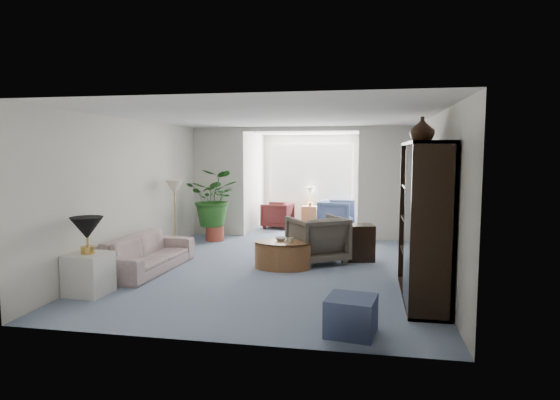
% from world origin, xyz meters
% --- Properties ---
extents(floor, '(6.00, 6.00, 0.00)m').
position_xyz_m(floor, '(0.00, 0.00, 0.00)').
color(floor, '#7E8CA6').
rests_on(floor, ground).
extents(sunroom_floor, '(2.60, 2.60, 0.00)m').
position_xyz_m(sunroom_floor, '(0.00, 4.10, 0.00)').
color(sunroom_floor, '#7E8CA6').
rests_on(sunroom_floor, ground).
extents(back_pier_left, '(1.20, 0.12, 2.50)m').
position_xyz_m(back_pier_left, '(-1.90, 3.00, 1.25)').
color(back_pier_left, silver).
rests_on(back_pier_left, ground).
extents(back_pier_right, '(1.20, 0.12, 2.50)m').
position_xyz_m(back_pier_right, '(1.90, 3.00, 1.25)').
color(back_pier_right, silver).
rests_on(back_pier_right, ground).
extents(back_header, '(2.60, 0.12, 0.10)m').
position_xyz_m(back_header, '(0.00, 3.00, 2.45)').
color(back_header, silver).
rests_on(back_header, back_pier_left).
extents(window_pane, '(2.20, 0.02, 1.50)m').
position_xyz_m(window_pane, '(0.00, 5.18, 1.40)').
color(window_pane, white).
extents(window_blinds, '(2.20, 0.02, 1.50)m').
position_xyz_m(window_blinds, '(0.00, 5.15, 1.40)').
color(window_blinds, white).
extents(framed_picture, '(0.04, 0.50, 0.40)m').
position_xyz_m(framed_picture, '(2.46, -0.10, 1.70)').
color(framed_picture, '#BBAF96').
extents(sofa, '(0.88, 2.01, 0.58)m').
position_xyz_m(sofa, '(-2.02, -0.40, 0.29)').
color(sofa, beige).
rests_on(sofa, ground).
extents(end_table, '(0.54, 0.54, 0.56)m').
position_xyz_m(end_table, '(-2.22, -1.75, 0.28)').
color(end_table, silver).
rests_on(end_table, ground).
extents(table_lamp, '(0.44, 0.44, 0.30)m').
position_xyz_m(table_lamp, '(-2.22, -1.75, 0.91)').
color(table_lamp, black).
rests_on(table_lamp, end_table).
extents(floor_lamp, '(0.36, 0.36, 0.28)m').
position_xyz_m(floor_lamp, '(-2.22, 1.20, 1.25)').
color(floor_lamp, '#F2DFC0').
rests_on(floor_lamp, ground).
extents(coffee_table, '(1.08, 1.08, 0.45)m').
position_xyz_m(coffee_table, '(0.13, 0.17, 0.23)').
color(coffee_table, brown).
rests_on(coffee_table, ground).
extents(coffee_bowl, '(0.23, 0.23, 0.05)m').
position_xyz_m(coffee_bowl, '(0.08, 0.27, 0.47)').
color(coffee_bowl, silver).
rests_on(coffee_bowl, coffee_table).
extents(coffee_cup, '(0.11, 0.11, 0.09)m').
position_xyz_m(coffee_cup, '(0.28, 0.07, 0.49)').
color(coffee_cup, beige).
rests_on(coffee_cup, coffee_table).
extents(wingback_chair, '(1.23, 1.23, 0.82)m').
position_xyz_m(wingback_chair, '(0.65, 0.68, 0.41)').
color(wingback_chair, '#5F564B').
rests_on(wingback_chair, ground).
extents(side_table_dark, '(0.62, 0.54, 0.64)m').
position_xyz_m(side_table_dark, '(1.35, 0.98, 0.32)').
color(side_table_dark, black).
rests_on(side_table_dark, ground).
extents(entertainment_cabinet, '(0.50, 1.86, 2.07)m').
position_xyz_m(entertainment_cabinet, '(2.23, -1.10, 1.03)').
color(entertainment_cabinet, black).
rests_on(entertainment_cabinet, ground).
extents(cabinet_urn, '(0.34, 0.34, 0.35)m').
position_xyz_m(cabinet_urn, '(2.23, -0.60, 2.24)').
color(cabinet_urn, '#331C11').
rests_on(cabinet_urn, entertainment_cabinet).
extents(ottoman, '(0.58, 0.58, 0.40)m').
position_xyz_m(ottoman, '(1.35, -2.52, 0.20)').
color(ottoman, '#4B5982').
rests_on(ottoman, ground).
extents(plant_pot, '(0.40, 0.40, 0.32)m').
position_xyz_m(plant_pot, '(-1.77, 2.31, 0.16)').
color(plant_pot, '#A4422F').
rests_on(plant_pot, ground).
extents(house_plant, '(1.12, 0.97, 1.24)m').
position_xyz_m(house_plant, '(-1.77, 2.31, 0.94)').
color(house_plant, '#285F20').
rests_on(house_plant, plant_pot).
extents(sunroom_chair_blue, '(0.92, 0.90, 0.75)m').
position_xyz_m(sunroom_chair_blue, '(0.76, 4.24, 0.37)').
color(sunroom_chair_blue, '#4B5982').
rests_on(sunroom_chair_blue, ground).
extents(sunroom_chair_maroon, '(0.81, 0.79, 0.65)m').
position_xyz_m(sunroom_chair_maroon, '(-0.74, 4.24, 0.33)').
color(sunroom_chair_maroon, '#581F1E').
rests_on(sunroom_chair_maroon, ground).
extents(sunroom_table, '(0.45, 0.37, 0.50)m').
position_xyz_m(sunroom_table, '(0.01, 4.99, 0.25)').
color(sunroom_table, brown).
rests_on(sunroom_table, ground).
extents(shelf_clutter, '(0.30, 1.04, 1.06)m').
position_xyz_m(shelf_clutter, '(2.18, -1.06, 1.24)').
color(shelf_clutter, '#2D2C29').
rests_on(shelf_clutter, entertainment_cabinet).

